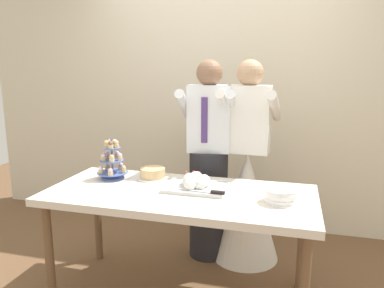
# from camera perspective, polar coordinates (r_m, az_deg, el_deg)

# --- Properties ---
(rear_wall) EXTENTS (5.20, 0.10, 2.90)m
(rear_wall) POSITION_cam_1_polar(r_m,az_deg,el_deg) (3.71, 4.47, 9.45)
(rear_wall) COLOR beige
(rear_wall) RESTS_ON ground_plane
(dessert_table) EXTENTS (1.80, 0.80, 0.78)m
(dessert_table) POSITION_cam_1_polar(r_m,az_deg,el_deg) (2.52, -1.95, -8.99)
(dessert_table) COLOR silver
(dessert_table) RESTS_ON ground_plane
(cupcake_stand) EXTENTS (0.23, 0.23, 0.31)m
(cupcake_stand) POSITION_cam_1_polar(r_m,az_deg,el_deg) (2.81, -12.28, -2.69)
(cupcake_stand) COLOR #4C66B2
(cupcake_stand) RESTS_ON dessert_table
(main_cake_tray) EXTENTS (0.44, 0.31, 0.12)m
(main_cake_tray) POSITION_cam_1_polar(r_m,az_deg,el_deg) (2.53, 0.58, -6.07)
(main_cake_tray) COLOR silver
(main_cake_tray) RESTS_ON dessert_table
(plate_stack) EXTENTS (0.20, 0.20, 0.09)m
(plate_stack) POSITION_cam_1_polar(r_m,az_deg,el_deg) (2.35, 13.58, -7.80)
(plate_stack) COLOR white
(plate_stack) RESTS_ON dessert_table
(round_cake) EXTENTS (0.24, 0.24, 0.08)m
(round_cake) POSITION_cam_1_polar(r_m,az_deg,el_deg) (2.78, -6.11, -4.61)
(round_cake) COLOR white
(round_cake) RESTS_ON dessert_table
(person_groom) EXTENTS (0.51, 0.54, 1.66)m
(person_groom) POSITION_cam_1_polar(r_m,az_deg,el_deg) (3.07, 2.58, -4.25)
(person_groom) COLOR #232328
(person_groom) RESTS_ON ground_plane
(person_bride) EXTENTS (0.56, 0.56, 1.66)m
(person_bride) POSITION_cam_1_polar(r_m,az_deg,el_deg) (3.11, 8.46, -7.32)
(person_bride) COLOR white
(person_bride) RESTS_ON ground_plane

